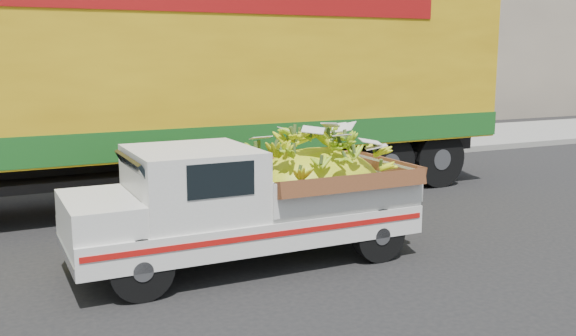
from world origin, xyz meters
name	(u,v)px	position (x,y,z in m)	size (l,w,h in m)	color
ground	(259,279)	(0.00, 0.00, 0.00)	(100.00, 100.00, 0.00)	black
curb	(136,175)	(0.00, 6.72, 0.07)	(60.00, 0.25, 0.15)	gray
sidewalk	(118,160)	(0.00, 8.82, 0.07)	(60.00, 4.00, 0.14)	gray
building_right	(425,43)	(14.00, 15.72, 3.00)	(14.00, 6.00, 6.00)	gray
pickup_truck	(269,198)	(0.40, 0.62, 0.80)	(4.25, 1.63, 1.48)	black
semi_trailer	(187,80)	(0.45, 4.27, 2.12)	(12.02, 2.85, 3.80)	black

